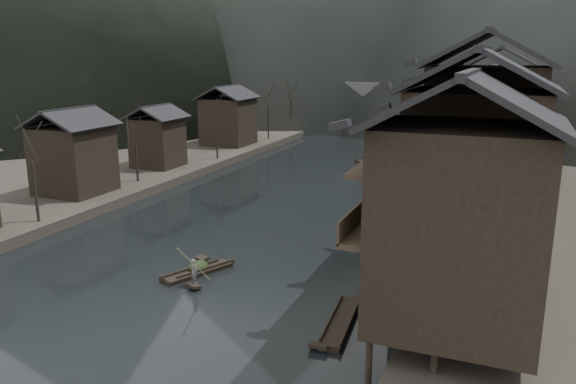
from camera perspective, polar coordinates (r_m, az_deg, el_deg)
The scene contains 12 objects.
water at distance 40.02m, azimuth -8.27°, elevation -7.29°, with size 300.00×300.00×0.00m, color black.
left_bank at distance 91.16m, azimuth -14.72°, elevation 4.87°, with size 40.00×200.00×1.20m, color #2D2823.
stilt_houses at distance 50.95m, azimuth 20.01°, elevation 6.99°, with size 9.00×67.60×16.02m.
left_houses at distance 66.09m, azimuth -15.11°, elevation 5.93°, with size 8.10×53.20×8.73m.
bare_trees at distance 68.65m, azimuth -9.93°, elevation 7.33°, with size 3.82×73.41×7.65m.
moored_sampans at distance 52.75m, azimuth 13.47°, elevation -2.02°, with size 3.04×55.03×0.47m.
midriver_boats at distance 75.11m, azimuth 8.13°, elevation 2.99°, with size 4.01×10.58×0.44m.
stone_bridge at distance 106.16m, azimuth 11.76°, elevation 8.74°, with size 40.00×6.00×9.00m.
hero_sampan at distance 38.37m, azimuth -9.12°, elevation -7.96°, with size 3.13×5.38×0.44m.
cargo_heap at distance 38.38m, azimuth -9.11°, elevation -6.99°, with size 1.21×1.58×0.73m, color black.
boatman at distance 36.21m, azimuth -9.53°, elevation -7.57°, with size 0.59×0.39×1.61m, color slate.
bamboo_pole at distance 35.27m, azimuth -9.41°, elevation -3.82°, with size 0.06×0.06×4.53m, color #8C7A51.
Camera 1 is at (19.17, -32.00, 14.50)m, focal length 35.00 mm.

